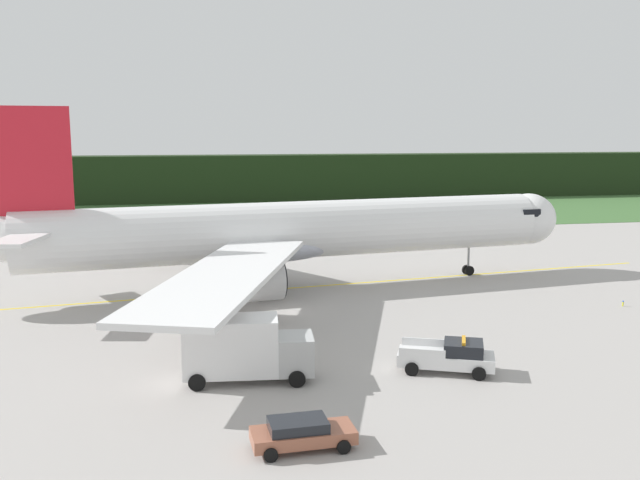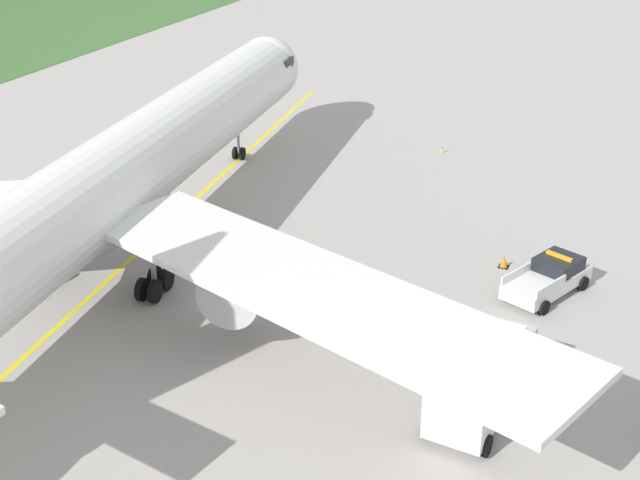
{
  "view_description": "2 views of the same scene",
  "coord_description": "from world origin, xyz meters",
  "px_view_note": "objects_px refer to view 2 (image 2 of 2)",
  "views": [
    {
      "loc": [
        -6.52,
        -48.85,
        13.43
      ],
      "look_at": [
        4.45,
        9.38,
        3.79
      ],
      "focal_mm": 38.38,
      "sensor_mm": 36.0,
      "label": 1
    },
    {
      "loc": [
        -33.69,
        -19.55,
        21.84
      ],
      "look_at": [
        3.42,
        -3.22,
        2.63
      ],
      "focal_mm": 49.54,
      "sensor_mm": 36.0,
      "label": 2
    }
  ],
  "objects_px": {
    "airliner": "(112,185)",
    "apron_cone": "(504,261)",
    "catering_truck": "(481,374)",
    "ops_pickup_truck": "(549,277)"
  },
  "relations": [
    {
      "from": "airliner",
      "to": "ops_pickup_truck",
      "type": "height_order",
      "value": "airliner"
    },
    {
      "from": "ops_pickup_truck",
      "to": "catering_truck",
      "type": "relative_size",
      "value": 0.8
    },
    {
      "from": "airliner",
      "to": "apron_cone",
      "type": "bearing_deg",
      "value": -65.94
    },
    {
      "from": "ops_pickup_truck",
      "to": "catering_truck",
      "type": "height_order",
      "value": "catering_truck"
    },
    {
      "from": "airliner",
      "to": "apron_cone",
      "type": "distance_m",
      "value": 21.26
    },
    {
      "from": "airliner",
      "to": "ops_pickup_truck",
      "type": "bearing_deg",
      "value": -73.42
    },
    {
      "from": "airliner",
      "to": "catering_truck",
      "type": "bearing_deg",
      "value": -103.18
    },
    {
      "from": "catering_truck",
      "to": "apron_cone",
      "type": "distance_m",
      "value": 13.63
    },
    {
      "from": "airliner",
      "to": "catering_truck",
      "type": "relative_size",
      "value": 7.5
    },
    {
      "from": "airliner",
      "to": "catering_truck",
      "type": "distance_m",
      "value": 21.78
    }
  ]
}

